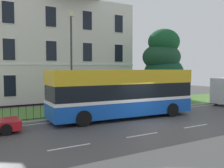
# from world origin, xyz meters

# --- Properties ---
(ground_plane) EXTENTS (60.00, 56.00, 0.18)m
(ground_plane) POSITION_xyz_m (0.00, 1.17, -0.01)
(ground_plane) COLOR #464545
(georgian_townhouse) EXTENTS (15.45, 11.07, 12.80)m
(georgian_townhouse) POSITION_xyz_m (-0.49, 17.33, 6.56)
(georgian_townhouse) COLOR silver
(georgian_townhouse) RESTS_ON ground_plane
(iron_verge_railing) EXTENTS (16.57, 0.04, 0.97)m
(iron_verge_railing) POSITION_xyz_m (-0.49, 4.40, 0.62)
(iron_verge_railing) COLOR black
(iron_verge_railing) RESTS_ON ground_plane
(evergreen_tree) EXTENTS (4.36, 4.37, 7.43)m
(evergreen_tree) POSITION_xyz_m (8.59, 8.44, 3.48)
(evergreen_tree) COLOR #423328
(evergreen_tree) RESTS_ON ground_plane
(single_decker_bus) EXTENTS (10.39, 3.14, 3.33)m
(single_decker_bus) POSITION_xyz_m (-0.35, 2.57, 1.75)
(single_decker_bus) COLOR blue
(single_decker_bus) RESTS_ON ground_plane
(street_lamp_post) EXTENTS (0.36, 0.24, 7.44)m
(street_lamp_post) POSITION_xyz_m (-2.92, 5.52, 4.34)
(street_lamp_post) COLOR #333338
(street_lamp_post) RESTS_ON ground_plane
(litter_bin) EXTENTS (0.52, 0.52, 1.20)m
(litter_bin) POSITION_xyz_m (3.15, 5.06, 0.72)
(litter_bin) COLOR #23472D
(litter_bin) RESTS_ON ground_plane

